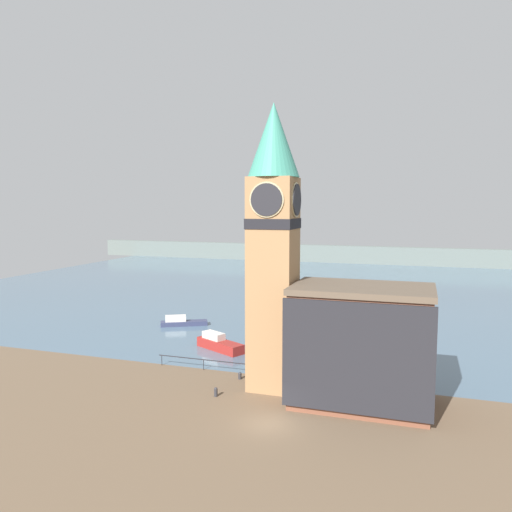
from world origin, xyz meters
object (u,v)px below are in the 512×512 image
object	(u,v)px
clock_tower	(273,240)
mooring_bollard_near	(216,391)
mooring_bollard_far	(240,375)
boat_near	(219,344)
boat_far	(182,322)
pier_building	(361,345)

from	to	relation	value
clock_tower	mooring_bollard_near	size ratio (longest dim) A/B	31.31
clock_tower	mooring_bollard_far	distance (m)	13.75
boat_near	mooring_bollard_near	size ratio (longest dim) A/B	8.03
boat_far	mooring_bollard_near	distance (m)	26.82
clock_tower	pier_building	size ratio (longest dim) A/B	2.20
pier_building	mooring_bollard_near	distance (m)	13.23
clock_tower	pier_building	xyz separation A→B (m)	(8.06, -1.30, -8.57)
mooring_bollard_near	pier_building	bearing A→B (deg)	11.26
pier_building	mooring_bollard_far	xyz separation A→B (m)	(-11.67, 2.33, -4.65)
boat_far	boat_near	bearing A→B (deg)	-72.12
clock_tower	boat_far	size ratio (longest dim) A/B	4.01
pier_building	boat_near	bearing A→B (deg)	147.99
boat_far	mooring_bollard_far	world-z (taller)	boat_far
boat_near	mooring_bollard_near	bearing A→B (deg)	-41.08
clock_tower	mooring_bollard_near	distance (m)	14.28
boat_near	boat_far	bearing A→B (deg)	163.27
pier_building	boat_near	xyz separation A→B (m)	(-17.38, 10.86, -4.31)
clock_tower	mooring_bollard_far	bearing A→B (deg)	164.09
clock_tower	pier_building	world-z (taller)	clock_tower
clock_tower	mooring_bollard_far	world-z (taller)	clock_tower
boat_far	mooring_bollard_far	size ratio (longest dim) A/B	9.09
boat_far	mooring_bollard_near	world-z (taller)	boat_far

